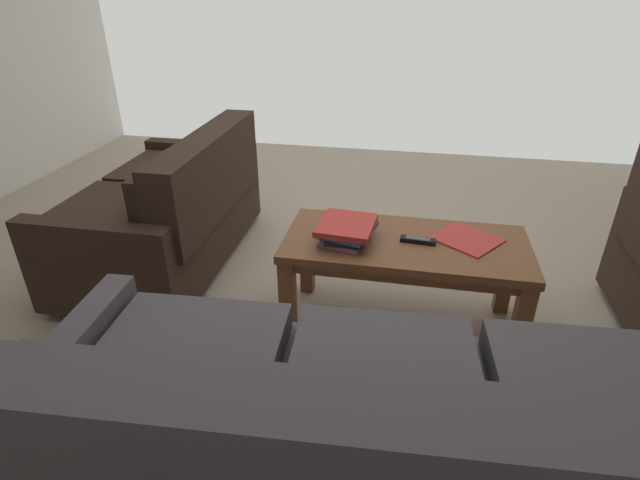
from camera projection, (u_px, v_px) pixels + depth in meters
name	position (u px, v px, depth m)	size (l,w,h in m)	color
ground_plane	(336.00, 286.00, 2.78)	(5.77, 5.12, 0.01)	tan
sofa_main	(379.00, 457.00, 1.36)	(2.05, 0.95, 0.85)	black
loveseat_near	(171.00, 210.00, 2.86)	(0.81, 1.39, 0.80)	black
coffee_table	(405.00, 255.00, 2.29)	(1.12, 0.52, 0.48)	brown
book_stack	(346.00, 230.00, 2.23)	(0.27, 0.29, 0.09)	#996699
tv_remote	(418.00, 240.00, 2.23)	(0.16, 0.06, 0.02)	black
loose_magazine	(466.00, 239.00, 2.26)	(0.24, 0.27, 0.01)	#C63833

